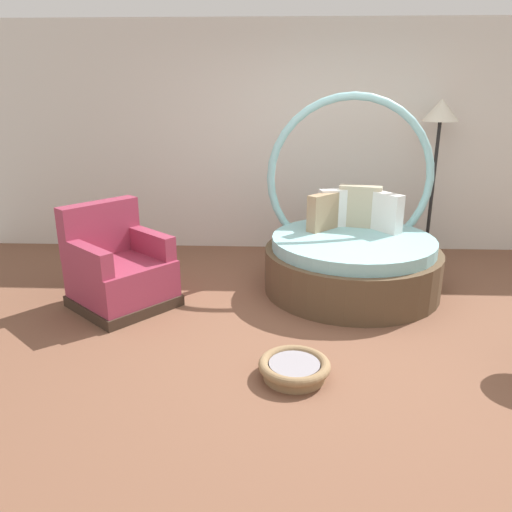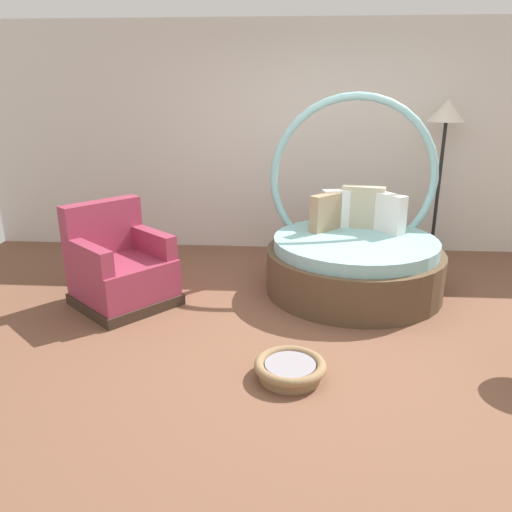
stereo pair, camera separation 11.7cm
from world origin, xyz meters
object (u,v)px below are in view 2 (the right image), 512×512
(round_daybed, at_px, (354,252))
(floor_lamp, at_px, (446,126))
(red_armchair, at_px, (120,270))
(pet_basket, at_px, (290,368))

(round_daybed, distance_m, floor_lamp, 1.87)
(round_daybed, xyz_separation_m, floor_lamp, (1.05, 1.04, 1.15))
(red_armchair, distance_m, floor_lamp, 3.81)
(round_daybed, relative_size, red_armchair, 1.69)
(pet_basket, relative_size, floor_lamp, 0.28)
(round_daybed, bearing_deg, pet_basket, -109.66)
(pet_basket, bearing_deg, floor_lamp, 58.93)
(red_armchair, relative_size, pet_basket, 2.21)
(red_armchair, xyz_separation_m, pet_basket, (1.59, -1.19, -0.26))
(round_daybed, xyz_separation_m, red_armchair, (-2.21, -0.52, -0.05))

